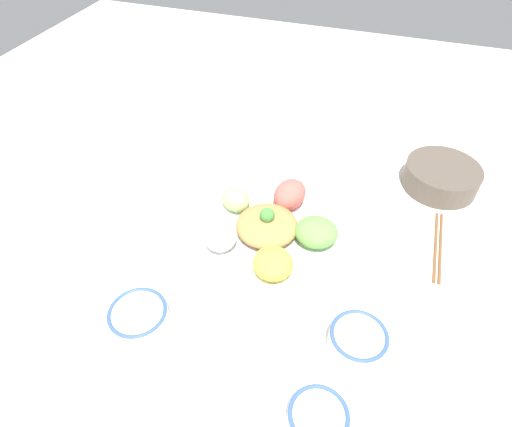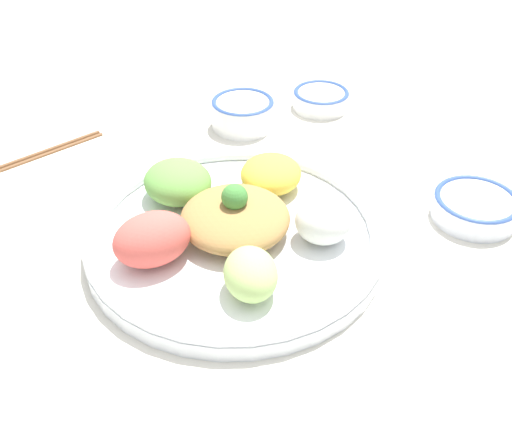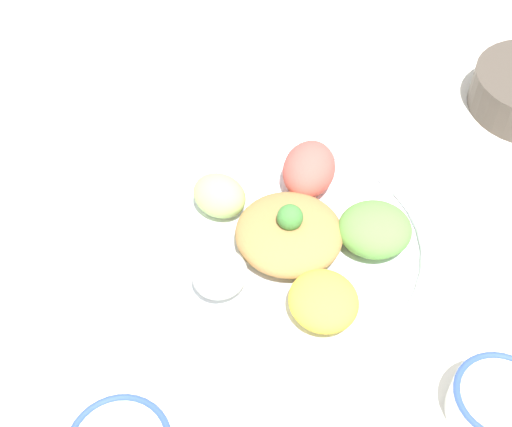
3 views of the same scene
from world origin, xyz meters
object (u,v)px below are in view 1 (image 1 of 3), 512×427
(side_serving_bowl, at_px, (442,175))
(chopsticks_pair_near, at_px, (438,245))
(serving_spoon_main, at_px, (165,172))
(rice_bowl_blue, at_px, (358,340))
(sauce_bowl_red, at_px, (318,418))
(sauce_bowl_dark, at_px, (138,316))
(salad_platter, at_px, (268,231))

(side_serving_bowl, relative_size, chopsticks_pair_near, 0.85)
(serving_spoon_main, bearing_deg, rice_bowl_blue, 57.84)
(sauce_bowl_red, distance_m, chopsticks_pair_near, 0.46)
(sauce_bowl_dark, bearing_deg, rice_bowl_blue, -169.40)
(side_serving_bowl, bearing_deg, rice_bowl_blue, 76.09)
(rice_bowl_blue, relative_size, side_serving_bowl, 0.56)
(salad_platter, height_order, serving_spoon_main, salad_platter)
(salad_platter, bearing_deg, sauce_bowl_red, 118.51)
(salad_platter, distance_m, serving_spoon_main, 0.35)
(salad_platter, distance_m, chopsticks_pair_near, 0.36)
(rice_bowl_blue, distance_m, chopsticks_pair_near, 0.32)
(salad_platter, bearing_deg, side_serving_bowl, -138.75)
(salad_platter, relative_size, sauce_bowl_dark, 3.37)
(side_serving_bowl, bearing_deg, sauce_bowl_red, 76.02)
(sauce_bowl_red, xyz_separation_m, chopsticks_pair_near, (-0.17, -0.43, -0.01))
(salad_platter, xyz_separation_m, chopsticks_pair_near, (-0.35, -0.09, -0.02))
(sauce_bowl_dark, distance_m, chopsticks_pair_near, 0.63)
(rice_bowl_blue, bearing_deg, sauce_bowl_red, 75.76)
(side_serving_bowl, xyz_separation_m, serving_spoon_main, (0.66, 0.17, -0.03))
(rice_bowl_blue, height_order, serving_spoon_main, rice_bowl_blue)
(side_serving_bowl, xyz_separation_m, chopsticks_pair_near, (-0.01, 0.21, -0.03))
(sauce_bowl_red, bearing_deg, sauce_bowl_dark, -11.52)
(salad_platter, bearing_deg, chopsticks_pair_near, -165.04)
(salad_platter, relative_size, rice_bowl_blue, 3.63)
(rice_bowl_blue, relative_size, sauce_bowl_dark, 0.93)
(rice_bowl_blue, height_order, side_serving_bowl, side_serving_bowl)
(rice_bowl_blue, xyz_separation_m, sauce_bowl_dark, (0.38, 0.07, -0.01))
(sauce_bowl_dark, distance_m, side_serving_bowl, 0.76)
(rice_bowl_blue, relative_size, chopsticks_pair_near, 0.48)
(rice_bowl_blue, distance_m, sauce_bowl_dark, 0.39)
(salad_platter, relative_size, serving_spoon_main, 2.73)
(rice_bowl_blue, xyz_separation_m, side_serving_bowl, (-0.12, -0.50, 0.01))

